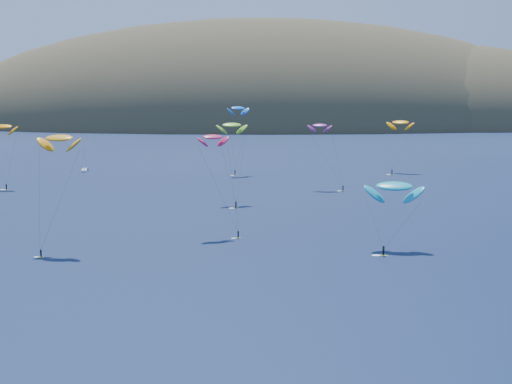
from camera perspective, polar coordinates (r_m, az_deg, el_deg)
The scene contains 11 objects.
ground at distance 90.15m, azimuth -6.58°, elevation -13.27°, with size 2800.00×2800.00×0.00m, color black.
island at distance 647.78m, azimuth 2.26°, elevation 4.56°, with size 730.00×300.00×210.00m.
sailboat at distance 288.86m, azimuth -13.58°, elevation 1.79°, with size 8.76×7.51×10.63m.
kitesurfer_1 at distance 248.93m, azimuth -19.61°, elevation 4.95°, with size 9.63×8.44×22.82m.
kitesurfer_2 at distance 150.80m, azimuth -15.48°, elevation 4.18°, with size 9.87×12.14×25.41m.
kitesurfer_3 at distance 205.55m, azimuth -1.95°, elevation 5.37°, with size 9.16×14.90×24.64m.
kitesurfer_4 at distance 272.08m, azimuth -1.46°, elevation 6.72°, with size 9.91×10.24×27.60m.
kitesurfer_5 at distance 149.50m, azimuth 11.00°, elevation 0.46°, with size 12.20×11.60×16.10m.
kitesurfer_6 at distance 234.40m, azimuth 5.13°, elevation 5.32°, with size 11.69×10.24×22.70m.
kitesurfer_9 at distance 160.86m, azimuth -3.47°, elevation 4.40°, with size 10.35×9.29×24.00m.
kitesurfer_11 at distance 284.81m, azimuth 11.48°, elevation 5.48°, with size 11.41×15.97×22.16m.
Camera 1 is at (9.48, -83.23, 33.30)m, focal length 50.00 mm.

